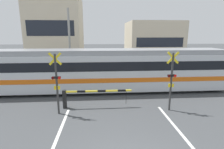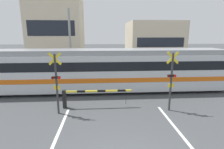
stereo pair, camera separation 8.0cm
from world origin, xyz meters
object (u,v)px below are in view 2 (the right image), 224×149
at_px(crossing_barrier_near, 83,95).
at_px(crossing_signal_right, 171,79).
at_px(commuter_train, 99,69).
at_px(pedestrian, 96,65).
at_px(crossing_barrier_far, 128,72).
at_px(crossing_signal_left, 56,81).

relative_size(crossing_barrier_near, crossing_signal_right, 1.21).
height_order(commuter_train, pedestrian, commuter_train).
xyz_separation_m(crossing_barrier_far, crossing_signal_right, (1.28, -6.95, 1.09)).
bearing_deg(crossing_barrier_far, pedestrian, 128.39).
bearing_deg(crossing_barrier_far, crossing_signal_right, -79.53).
xyz_separation_m(commuter_train, crossing_signal_right, (4.07, -3.98, 0.16)).
bearing_deg(crossing_signal_right, pedestrian, 112.12).
xyz_separation_m(crossing_barrier_far, pedestrian, (-3.16, 3.99, 0.11)).
relative_size(crossing_barrier_near, pedestrian, 2.61).
relative_size(crossing_barrier_far, crossing_signal_right, 1.21).
xyz_separation_m(crossing_barrier_near, crossing_signal_left, (-1.28, -0.75, 1.09)).
bearing_deg(pedestrian, commuter_train, -86.87).
xyz_separation_m(commuter_train, pedestrian, (-0.38, 6.96, -0.82)).
height_order(crossing_barrier_far, crossing_signal_right, crossing_signal_right).
bearing_deg(crossing_signal_left, crossing_barrier_far, 54.29).
distance_m(commuter_train, pedestrian, 7.02).
xyz_separation_m(crossing_signal_left, crossing_signal_right, (6.28, 0.00, 0.00)).
distance_m(commuter_train, crossing_barrier_far, 4.18).
xyz_separation_m(crossing_signal_left, pedestrian, (1.83, 10.95, -0.98)).
bearing_deg(crossing_signal_right, crossing_barrier_far, 100.47).
bearing_deg(crossing_barrier_far, crossing_barrier_near, -120.89).
height_order(crossing_barrier_near, crossing_signal_right, crossing_signal_right).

